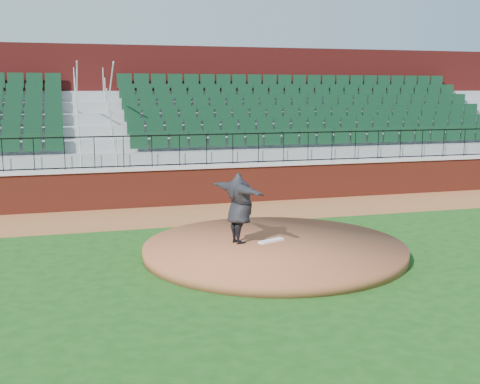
# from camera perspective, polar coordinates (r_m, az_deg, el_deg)

# --- Properties ---
(ground) EXTENTS (90.00, 90.00, 0.00)m
(ground) POSITION_cam_1_polar(r_m,az_deg,el_deg) (13.58, 1.77, -6.43)
(ground) COLOR #174413
(ground) RESTS_ON ground
(warning_track) EXTENTS (34.00, 3.20, 0.01)m
(warning_track) POSITION_cam_1_polar(r_m,az_deg,el_deg) (18.64, -3.34, -2.02)
(warning_track) COLOR brown
(warning_track) RESTS_ON ground
(field_wall) EXTENTS (34.00, 0.35, 1.20)m
(field_wall) POSITION_cam_1_polar(r_m,az_deg,el_deg) (20.08, -4.37, 0.53)
(field_wall) COLOR maroon
(field_wall) RESTS_ON ground
(wall_cap) EXTENTS (34.00, 0.45, 0.10)m
(wall_cap) POSITION_cam_1_polar(r_m,az_deg,el_deg) (19.99, -4.40, 2.37)
(wall_cap) COLOR #B7B7B7
(wall_cap) RESTS_ON field_wall
(wall_railing) EXTENTS (34.00, 0.05, 1.00)m
(wall_railing) POSITION_cam_1_polar(r_m,az_deg,el_deg) (19.93, -4.42, 3.94)
(wall_railing) COLOR black
(wall_railing) RESTS_ON wall_cap
(seating_stands) EXTENTS (34.00, 5.10, 4.60)m
(seating_stands) POSITION_cam_1_polar(r_m,az_deg,el_deg) (22.55, -5.86, 5.84)
(seating_stands) COLOR gray
(seating_stands) RESTS_ON ground
(concourse_wall) EXTENTS (34.00, 0.50, 5.50)m
(concourse_wall) POSITION_cam_1_polar(r_m,az_deg,el_deg) (25.29, -7.03, 7.23)
(concourse_wall) COLOR maroon
(concourse_wall) RESTS_ON ground
(pitchers_mound) EXTENTS (6.00, 6.00, 0.25)m
(pitchers_mound) POSITION_cam_1_polar(r_m,az_deg,el_deg) (14.03, 3.24, -5.38)
(pitchers_mound) COLOR brown
(pitchers_mound) RESTS_ON ground
(pitching_rubber) EXTENTS (0.68, 0.42, 0.04)m
(pitching_rubber) POSITION_cam_1_polar(r_m,az_deg,el_deg) (14.20, 2.96, -4.59)
(pitching_rubber) COLOR white
(pitching_rubber) RESTS_ON pitchers_mound
(pitcher) EXTENTS (1.11, 2.08, 1.63)m
(pitcher) POSITION_cam_1_polar(r_m,az_deg,el_deg) (13.90, -0.06, -1.53)
(pitcher) COLOR black
(pitcher) RESTS_ON pitchers_mound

